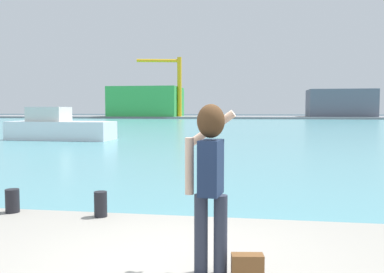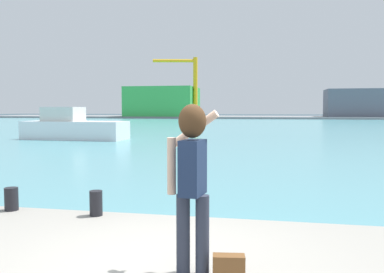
{
  "view_description": "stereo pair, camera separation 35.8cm",
  "coord_description": "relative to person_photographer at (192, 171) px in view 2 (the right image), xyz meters",
  "views": [
    {
      "loc": [
        0.84,
        -4.15,
        2.16
      ],
      "look_at": [
        -0.41,
        3.99,
        1.59
      ],
      "focal_mm": 37.48,
      "sensor_mm": 36.0,
      "label": 1
    },
    {
      "loc": [
        1.19,
        -4.09,
        2.16
      ],
      "look_at": [
        -0.41,
        3.99,
        1.59
      ],
      "focal_mm": 37.48,
      "sensor_mm": 36.0,
      "label": 2
    }
  ],
  "objects": [
    {
      "name": "ground_plane",
      "position": [
        -0.41,
        50.15,
        -1.54
      ],
      "size": [
        220.0,
        220.0,
        0.0
      ],
      "primitive_type": "plane",
      "color": "#334751"
    },
    {
      "name": "harbor_water",
      "position": [
        -0.41,
        52.15,
        -1.53
      ],
      "size": [
        140.0,
        100.0,
        0.02
      ],
      "primitive_type": "cube",
      "color": "#599EA8",
      "rests_on": "ground_plane"
    },
    {
      "name": "far_shore_dock",
      "position": [
        -0.41,
        92.15,
        -1.32
      ],
      "size": [
        140.0,
        20.0,
        0.44
      ],
      "primitive_type": "cube",
      "color": "gray",
      "rests_on": "ground_plane"
    },
    {
      "name": "person_photographer",
      "position": [
        0.0,
        0.0,
        0.0
      ],
      "size": [
        0.53,
        0.56,
        1.74
      ],
      "rotation": [
        0.0,
        0.0,
        1.44
      ],
      "color": "#2D3342",
      "rests_on": "quay_promenade"
    },
    {
      "name": "handbag",
      "position": [
        0.39,
        -0.05,
        -0.95
      ],
      "size": [
        0.34,
        0.18,
        0.24
      ],
      "primitive_type": "cube",
      "rotation": [
        0.0,
        0.0,
        0.14
      ],
      "color": "brown",
      "rests_on": "quay_promenade"
    },
    {
      "name": "harbor_bollard",
      "position": [
        -1.93,
        1.91,
        -0.87
      ],
      "size": [
        0.2,
        0.2,
        0.4
      ],
      "primitive_type": "cylinder",
      "color": "black",
      "rests_on": "quay_promenade"
    },
    {
      "name": "harbor_bollard_2",
      "position": [
        -3.46,
        1.94,
        -0.87
      ],
      "size": [
        0.22,
        0.22,
        0.38
      ],
      "primitive_type": "cylinder",
      "color": "black",
      "rests_on": "quay_promenade"
    },
    {
      "name": "boat_moored",
      "position": [
        -12.99,
        22.2,
        -0.68
      ],
      "size": [
        7.32,
        2.72,
        2.28
      ],
      "rotation": [
        0.0,
        0.0,
        -0.03
      ],
      "color": "white",
      "rests_on": "harbor_water"
    },
    {
      "name": "warehouse_left",
      "position": [
        -24.87,
        89.17,
        2.34
      ],
      "size": [
        15.96,
        12.53,
        6.88
      ],
      "primitive_type": "cube",
      "color": "green",
      "rests_on": "far_shore_dock"
    },
    {
      "name": "warehouse_right",
      "position": [
        19.58,
        89.62,
        1.92
      ],
      "size": [
        14.1,
        8.36,
        6.04
      ],
      "primitive_type": "cube",
      "color": "slate",
      "rests_on": "far_shore_dock"
    },
    {
      "name": "port_crane",
      "position": [
        -17.59,
        86.11,
        7.17
      ],
      "size": [
        10.01,
        2.84,
        13.45
      ],
      "color": "yellow",
      "rests_on": "far_shore_dock"
    }
  ]
}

